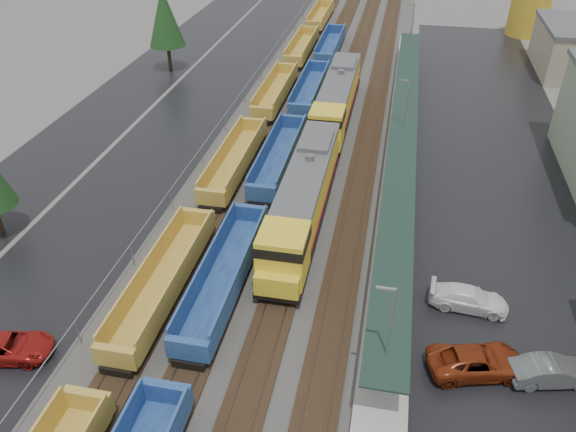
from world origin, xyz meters
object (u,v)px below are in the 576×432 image
locomotive_trail (337,101)px  storage_tank (528,15)px  well_string_yellow (235,161)px  locomotive_lead (303,199)px  parked_car_east_e (552,372)px  parked_car_east_b (477,362)px  parked_car_east_c (469,299)px  parked_car_west_c (8,347)px  well_string_blue (256,207)px

locomotive_trail → storage_tank: bearing=57.4°
well_string_yellow → storage_tank: bearing=57.7°
locomotive_lead → parked_car_east_e: 21.57m
locomotive_lead → parked_car_east_e: (17.19, -12.91, -1.81)m
locomotive_lead → locomotive_trail: (0.00, 21.00, 0.00)m
locomotive_trail → parked_car_east_b: bearing=-69.2°
parked_car_east_b → parked_car_east_e: parked_car_east_b is taller
locomotive_lead → storage_tank: bearing=67.1°
locomotive_trail → parked_car_east_c: size_ratio=4.17×
well_string_yellow → parked_car_east_e: size_ratio=25.06×
parked_car_west_c → parked_car_east_b: 28.58m
well_string_yellow → storage_tank: size_ratio=19.93×
well_string_yellow → well_string_blue: size_ratio=1.16×
parked_car_west_c → parked_car_east_e: bearing=-92.9°
locomotive_lead → parked_car_east_c: locomotive_lead is taller
well_string_yellow → locomotive_lead: bearing=-44.2°
locomotive_trail → well_string_yellow: 15.51m
locomotive_lead → parked_car_east_e: size_ratio=4.47×
locomotive_lead → storage_tank: 66.76m
parked_car_west_c → well_string_yellow: bearing=-27.1°
locomotive_trail → parked_car_east_e: bearing=-63.1°
locomotive_lead → well_string_blue: bearing=176.5°
well_string_yellow → parked_car_east_e: well_string_yellow is taller
locomotive_lead → parked_car_east_b: (12.92, -13.01, -1.81)m
locomotive_lead → parked_car_east_c: (12.82, -7.33, -1.86)m
well_string_yellow → parked_car_east_c: (20.82, -15.12, -0.43)m
well_string_blue → parked_car_east_b: bearing=-38.1°
storage_tank → parked_car_east_e: (-8.75, -74.42, -2.28)m
parked_car_east_c → parked_car_east_e: parked_car_east_e is taller
locomotive_lead → parked_car_east_b: size_ratio=3.75×
parked_car_west_c → parked_car_east_b: bearing=-91.9°
parked_car_east_e → storage_tank: bearing=-20.2°
well_string_yellow → parked_car_east_e: bearing=-39.4°
parked_car_east_c → parked_car_east_e: size_ratio=1.07×
locomotive_lead → locomotive_trail: bearing=90.0°
parked_car_west_c → parked_car_east_e: 32.82m
storage_tank → parked_car_east_b: size_ratio=1.05×
storage_tank → parked_car_east_c: storage_tank is taller
parked_car_east_c → parked_car_east_b: bearing=-174.7°
parked_car_east_e → locomotive_trail: bearing=13.4°
parked_car_east_c → well_string_yellow: bearing=58.3°
locomotive_trail → parked_car_west_c: (-15.31, -38.51, -1.87)m
storage_tank → parked_car_east_e: size_ratio=1.26×
locomotive_lead → parked_car_west_c: 23.33m
locomotive_lead → parked_car_east_b: 18.42m
locomotive_lead → well_string_yellow: size_ratio=0.18×
well_string_blue → parked_car_east_e: size_ratio=21.52×
parked_car_west_c → parked_car_east_c: parked_car_east_c is taller
well_string_yellow → parked_car_west_c: size_ratio=22.72×
locomotive_lead → well_string_blue: locomotive_lead is taller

